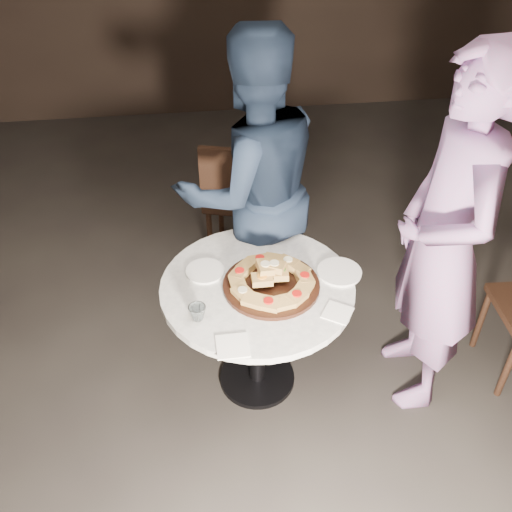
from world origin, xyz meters
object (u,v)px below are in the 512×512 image
at_px(table, 257,304).
at_px(chair_far, 238,195).
at_px(water_glass, 197,313).
at_px(diner_navy, 251,189).
at_px(serving_board, 271,285).
at_px(focaccia_pile, 271,278).
at_px(diner_teal, 443,244).

bearing_deg(table, chair_far, 89.18).
bearing_deg(chair_far, water_glass, 92.02).
distance_m(water_glass, diner_navy, 0.83).
relative_size(serving_board, water_glass, 5.82).
bearing_deg(serving_board, focaccia_pile, 105.78).
bearing_deg(chair_far, focaccia_pile, 108.16).
height_order(serving_board, diner_teal, diner_teal).
relative_size(water_glass, diner_navy, 0.05).
xyz_separation_m(serving_board, water_glass, (-0.35, -0.17, 0.03)).
relative_size(table, water_glass, 13.96).
relative_size(focaccia_pile, diner_teal, 0.22).
bearing_deg(serving_board, chair_far, 92.51).
xyz_separation_m(diner_navy, diner_teal, (0.78, -0.65, 0.06)).
bearing_deg(table, diner_navy, 85.93).
relative_size(serving_board, diner_navy, 0.26).
distance_m(table, chair_far, 1.04).
xyz_separation_m(table, diner_navy, (0.04, 0.56, 0.30)).
distance_m(table, water_glass, 0.38).
xyz_separation_m(serving_board, focaccia_pile, (-0.00, 0.01, 0.04)).
relative_size(diner_navy, diner_teal, 0.94).
distance_m(focaccia_pile, water_glass, 0.39).
xyz_separation_m(focaccia_pile, diner_navy, (-0.02, 0.58, 0.12)).
distance_m(table, diner_navy, 0.64).
bearing_deg(serving_board, water_glass, -154.55).
height_order(serving_board, chair_far, chair_far).
bearing_deg(table, diner_teal, -6.39).
bearing_deg(diner_navy, focaccia_pile, 76.22).
distance_m(serving_board, chair_far, 1.08).
bearing_deg(water_glass, diner_navy, 66.61).
distance_m(water_glass, diner_teal, 1.12).
relative_size(table, serving_board, 2.40).
xyz_separation_m(focaccia_pile, diner_teal, (0.76, -0.07, 0.18)).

